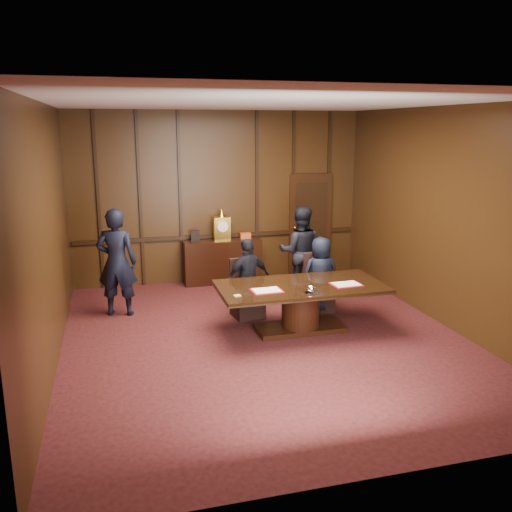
{
  "coord_description": "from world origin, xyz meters",
  "views": [
    {
      "loc": [
        -2.15,
        -7.46,
        3.17
      ],
      "look_at": [
        0.15,
        1.1,
        1.05
      ],
      "focal_mm": 38.0,
      "sensor_mm": 36.0,
      "label": 1
    }
  ],
  "objects_px": {
    "witness_left": "(117,262)",
    "witness_right": "(300,251)",
    "sideboard": "(222,260)",
    "conference_table": "(301,300)",
    "signatory_left": "(248,279)",
    "signatory_right": "(321,275)"
  },
  "relations": [
    {
      "from": "witness_left",
      "to": "witness_right",
      "type": "xyz_separation_m",
      "value": [
        3.4,
        0.28,
        -0.07
      ]
    },
    {
      "from": "sideboard",
      "to": "conference_table",
      "type": "xyz_separation_m",
      "value": [
        0.64,
        -3.04,
        0.02
      ]
    },
    {
      "from": "conference_table",
      "to": "signatory_left",
      "type": "distance_m",
      "value": 1.05
    },
    {
      "from": "sideboard",
      "to": "signatory_left",
      "type": "height_order",
      "value": "sideboard"
    },
    {
      "from": "sideboard",
      "to": "signatory_left",
      "type": "distance_m",
      "value": 2.25
    },
    {
      "from": "signatory_right",
      "to": "witness_left",
      "type": "xyz_separation_m",
      "value": [
        -3.42,
        0.74,
        0.26
      ]
    },
    {
      "from": "signatory_left",
      "to": "witness_right",
      "type": "bearing_deg",
      "value": -157.47
    },
    {
      "from": "conference_table",
      "to": "signatory_right",
      "type": "relative_size",
      "value": 1.97
    },
    {
      "from": "sideboard",
      "to": "signatory_right",
      "type": "height_order",
      "value": "sideboard"
    },
    {
      "from": "signatory_right",
      "to": "witness_right",
      "type": "height_order",
      "value": "witness_right"
    },
    {
      "from": "signatory_left",
      "to": "sideboard",
      "type": "bearing_deg",
      "value": -106.23
    },
    {
      "from": "conference_table",
      "to": "witness_left",
      "type": "xyz_separation_m",
      "value": [
        -2.77,
        1.54,
        0.42
      ]
    },
    {
      "from": "witness_left",
      "to": "witness_right",
      "type": "distance_m",
      "value": 3.41
    },
    {
      "from": "conference_table",
      "to": "witness_left",
      "type": "distance_m",
      "value": 3.19
    },
    {
      "from": "signatory_right",
      "to": "witness_left",
      "type": "distance_m",
      "value": 3.51
    },
    {
      "from": "sideboard",
      "to": "witness_right",
      "type": "xyz_separation_m",
      "value": [
        1.27,
        -1.22,
        0.37
      ]
    },
    {
      "from": "signatory_right",
      "to": "witness_right",
      "type": "bearing_deg",
      "value": -86.7
    },
    {
      "from": "conference_table",
      "to": "sideboard",
      "type": "bearing_deg",
      "value": 101.83
    },
    {
      "from": "conference_table",
      "to": "signatory_right",
      "type": "xyz_separation_m",
      "value": [
        0.65,
        0.8,
        0.16
      ]
    },
    {
      "from": "signatory_left",
      "to": "witness_left",
      "type": "distance_m",
      "value": 2.25
    },
    {
      "from": "witness_left",
      "to": "witness_right",
      "type": "height_order",
      "value": "witness_left"
    },
    {
      "from": "sideboard",
      "to": "signatory_right",
      "type": "xyz_separation_m",
      "value": [
        1.29,
        -2.24,
        0.18
      ]
    }
  ]
}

